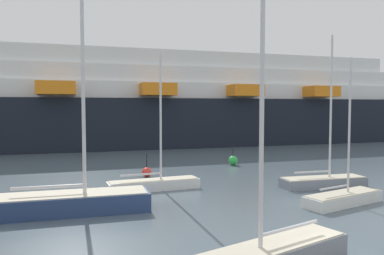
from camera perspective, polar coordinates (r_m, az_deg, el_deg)
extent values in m
cube|color=white|center=(18.33, 21.76, -9.96)|extent=(4.24, 1.99, 0.49)
cube|color=beige|center=(18.27, 21.78, -9.15)|extent=(4.06, 1.87, 0.04)
cylinder|color=silver|center=(18.15, 22.59, 0.25)|extent=(0.10, 0.10, 6.00)
cylinder|color=silver|center=(17.74, 20.64, -8.41)|extent=(1.82, 0.48, 0.08)
cube|color=navy|center=(16.49, -17.56, -10.84)|extent=(6.30, 2.06, 0.77)
cube|color=beige|center=(16.40, -17.58, -9.46)|extent=(6.04, 1.91, 0.04)
cylinder|color=silver|center=(16.12, -16.12, 9.96)|extent=(0.15, 0.15, 11.01)
cylinder|color=silver|center=(16.39, -20.79, -8.36)|extent=(2.80, 0.26, 0.12)
cube|color=gray|center=(21.86, 19.14, -7.78)|extent=(4.77, 1.59, 0.49)
cube|color=beige|center=(21.81, 19.15, -7.09)|extent=(4.58, 1.47, 0.04)
cylinder|color=silver|center=(21.69, 20.16, 2.92)|extent=(0.11, 0.11, 7.64)
cylinder|color=silver|center=(21.39, 17.65, -6.37)|extent=(2.11, 0.24, 0.09)
cube|color=white|center=(20.10, -5.75, -8.59)|extent=(4.85, 1.32, 0.49)
cube|color=beige|center=(20.05, -5.75, -7.84)|extent=(4.65, 1.23, 0.04)
cylinder|color=silver|center=(19.79, -4.74, 1.62)|extent=(0.12, 0.12, 6.63)
cylinder|color=silver|center=(19.81, -7.71, -7.02)|extent=(2.16, 0.20, 0.09)
cube|color=beige|center=(10.79, 11.84, -16.91)|extent=(4.94, 2.35, 0.04)
cylinder|color=silver|center=(9.91, 10.52, 9.23)|extent=(0.12, 0.12, 9.53)
cylinder|color=silver|center=(11.19, 14.53, -14.41)|extent=(2.20, 0.69, 0.10)
sphere|color=green|center=(28.30, 6.19, -4.95)|extent=(0.69, 0.69, 0.69)
cylinder|color=black|center=(28.20, 6.20, -3.48)|extent=(0.06, 0.06, 0.77)
sphere|color=red|center=(23.66, -6.81, -6.68)|extent=(0.60, 0.60, 0.60)
cylinder|color=black|center=(23.55, -6.82, -4.94)|extent=(0.06, 0.06, 0.85)
cube|color=black|center=(43.73, -19.28, 0.71)|extent=(94.58, 15.91, 5.18)
cube|color=white|center=(43.73, -19.36, 5.22)|extent=(87.00, 14.11, 1.70)
cube|color=white|center=(43.83, -19.40, 7.44)|extent=(81.78, 13.26, 1.70)
cube|color=white|center=(43.99, -19.45, 9.64)|extent=(76.56, 12.41, 1.70)
cube|color=orange|center=(36.88, -19.75, 5.63)|extent=(3.47, 2.74, 1.19)
cube|color=orange|center=(37.68, -5.21, 5.74)|extent=(3.47, 2.74, 1.19)
cube|color=orange|center=(40.70, 7.94, 5.53)|extent=(3.47, 2.74, 1.19)
cube|color=orange|center=(45.51, 18.79, 5.14)|extent=(3.47, 2.74, 1.19)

